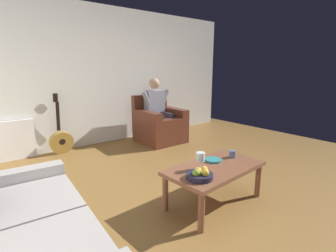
% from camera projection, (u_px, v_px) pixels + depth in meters
% --- Properties ---
extents(ground_plane, '(6.52, 6.52, 0.00)m').
position_uv_depth(ground_plane, '(218.00, 190.00, 3.04)').
color(ground_plane, brown).
extents(wall_back, '(5.76, 0.06, 2.52)m').
position_uv_depth(wall_back, '(109.00, 76.00, 4.85)').
color(wall_back, silver).
rests_on(wall_back, ground).
extents(armchair, '(0.79, 0.84, 0.90)m').
position_uv_depth(armchair, '(159.00, 125.00, 4.99)').
color(armchair, brown).
rests_on(armchair, ground).
extents(person_seated, '(0.65, 0.58, 1.23)m').
position_uv_depth(person_seated, '(158.00, 108.00, 4.93)').
color(person_seated, '#9196A6').
rests_on(person_seated, ground).
extents(coffee_table, '(1.10, 0.64, 0.42)m').
position_uv_depth(coffee_table, '(215.00, 171.00, 2.67)').
color(coffee_table, brown).
rests_on(coffee_table, ground).
extents(guitar, '(0.38, 0.21, 1.01)m').
position_uv_depth(guitar, '(61.00, 140.00, 4.29)').
color(guitar, '#A9833A').
rests_on(guitar, ground).
extents(radiator, '(0.60, 0.06, 0.63)m').
position_uv_depth(radiator, '(14.00, 140.00, 3.97)').
color(radiator, white).
rests_on(radiator, ground).
extents(wine_glass_near, '(0.09, 0.09, 0.18)m').
position_uv_depth(wine_glass_near, '(200.00, 158.00, 2.55)').
color(wine_glass_near, silver).
rests_on(wine_glass_near, coffee_table).
extents(fruit_bowl, '(0.25, 0.25, 0.11)m').
position_uv_depth(fruit_bowl, '(200.00, 175.00, 2.35)').
color(fruit_bowl, '#1F1D32').
rests_on(fruit_bowl, coffee_table).
extents(decorative_dish, '(0.18, 0.18, 0.02)m').
position_uv_depth(decorative_dish, '(213.00, 160.00, 2.80)').
color(decorative_dish, teal).
rests_on(decorative_dish, coffee_table).
extents(candle_jar, '(0.07, 0.07, 0.08)m').
position_uv_depth(candle_jar, '(232.00, 154.00, 2.91)').
color(candle_jar, slate).
rests_on(candle_jar, coffee_table).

